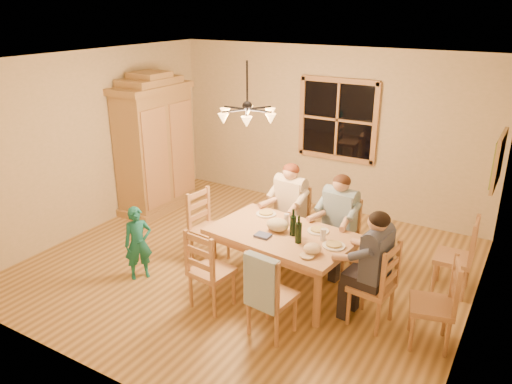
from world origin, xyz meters
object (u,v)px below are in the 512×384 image
Objects in this scene: chair_far_left at (289,234)px; child at (138,243)px; wine_bottle_b at (299,229)px; chair_spare_back at (452,269)px; chair_end_right at (371,298)px; chair_end_left at (210,240)px; armoire at (155,148)px; chair_near_right at (272,308)px; dining_table at (282,240)px; adult_woman at (290,199)px; wine_bottle_a at (293,222)px; chair_far_right at (337,249)px; adult_slate_man at (375,255)px; chandelier at (247,114)px; chair_near_left at (212,283)px; chair_spare_front at (430,318)px; adult_plaid_man at (339,212)px.

chair_far_left reaches higher than child.
child is at bearing -164.53° from wine_bottle_b.
chair_spare_back is at bearing -169.60° from chair_far_left.
chair_end_right is 1.03× the size of child.
armoire is at bearing -114.29° from chair_end_left.
chair_near_right is at bearing 138.77° from chair_spare_back.
dining_table is 1.23m from chair_end_left.
armoire is 2.63× the size of adult_woman.
wine_bottle_a is at bearing 125.63° from adult_woman.
chair_far_right is 1.13× the size of adult_slate_man.
chandelier reaches higher than chair_near_left.
chair_near_left is 1.17m from wine_bottle_a.
chair_spare_front is at bearing 152.41° from chair_far_right.
chandelier is 0.43× the size of dining_table.
chair_spare_back is at bearing 16.62° from chandelier.
adult_woman is 2.21m from chair_spare_back.
adult_plaid_man reaches higher than wine_bottle_b.
adult_slate_man is at bearing -42.24° from child.
chair_end_left is 1.00× the size of chair_end_right.
adult_slate_man is 0.88× the size of chair_spare_front.
chair_near_right is (0.84, -0.10, 0.00)m from chair_near_left.
chair_far_right is at bearing 117.98° from chair_end_left.
chair_far_left is at bearing 136.74° from chair_end_left.
chandelier is at bearing 161.65° from wine_bottle_a.
dining_table is at bearing -179.66° from wine_bottle_a.
dining_table is 1.82× the size of chair_spare_front.
adult_slate_man is at bearing 70.84° from chair_spare_front.
adult_woman is at bearing -4.79° from child.
chair_spare_back is at bearing -3.16° from armoire.
chair_far_left is at bearing 121.74° from wine_bottle_b.
chair_spare_front is at bearing 90.45° from chair_end_left.
dining_table is 0.97m from chair_far_left.
chair_near_right is 1.13× the size of adult_plaid_man.
chair_far_left is 1.13× the size of adult_slate_man.
dining_table is at bearing 153.15° from wine_bottle_b.
chair_end_left is at bearing 69.18° from chair_spare_front.
chair_end_right is 1.00× the size of chair_spare_back.
chair_spare_back is (0.64, 1.12, 0.00)m from chair_end_right.
chair_near_left is 1.69m from adult_woman.
adult_woman is at bearing 49.60° from chair_spare_front.
adult_woman reaches higher than wine_bottle_b.
dining_table is 0.97m from chair_near_left.
chair_near_left is (-0.93, -1.51, 0.00)m from chair_far_right.
chair_end_right is at bearing -18.22° from armoire.
wine_bottle_a is at bearing 89.09° from chair_end_right.
chair_near_left is at bearing -131.02° from wine_bottle_a.
adult_plaid_man is at bearing 180.00° from chair_far_left.
wine_bottle_b is at bearing -26.85° from dining_table.
adult_woman is at bearing 136.74° from chair_end_left.
chair_end_left is 1.13× the size of adult_slate_man.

